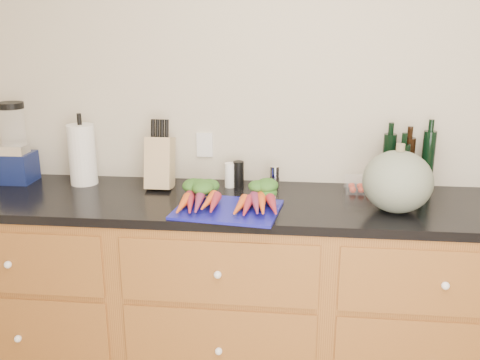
# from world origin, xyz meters

# --- Properties ---
(wall_back) EXTENTS (4.10, 0.05, 2.60)m
(wall_back) POSITION_xyz_m (0.00, 1.62, 1.30)
(wall_back) COLOR beige
(wall_back) RESTS_ON ground
(cabinets) EXTENTS (3.60, 0.64, 0.90)m
(cabinets) POSITION_xyz_m (0.00, 1.30, 0.45)
(cabinets) COLOR brown
(cabinets) RESTS_ON ground
(countertop) EXTENTS (3.64, 0.62, 0.04)m
(countertop) POSITION_xyz_m (0.00, 1.30, 0.92)
(countertop) COLOR black
(countertop) RESTS_ON cabinets
(cutting_board) EXTENTS (0.47, 0.38, 0.01)m
(cutting_board) POSITION_xyz_m (-0.43, 1.14, 0.95)
(cutting_board) COLOR #13148B
(cutting_board) RESTS_ON countertop
(carrots) EXTENTS (0.45, 0.33, 0.06)m
(carrots) POSITION_xyz_m (-0.43, 1.19, 0.98)
(carrots) COLOR #DF531A
(carrots) RESTS_ON cutting_board
(squash) EXTENTS (0.29, 0.29, 0.26)m
(squash) POSITION_xyz_m (0.28, 1.21, 1.07)
(squash) COLOR #576353
(squash) RESTS_ON countertop
(blender_appliance) EXTENTS (0.16, 0.16, 0.40)m
(blender_appliance) POSITION_xyz_m (-1.52, 1.46, 1.11)
(blender_appliance) COLOR #10194A
(blender_appliance) RESTS_ON countertop
(paper_towel) EXTENTS (0.13, 0.13, 0.30)m
(paper_towel) POSITION_xyz_m (-1.18, 1.46, 1.09)
(paper_towel) COLOR white
(paper_towel) RESTS_ON countertop
(knife_block) EXTENTS (0.12, 0.12, 0.24)m
(knife_block) POSITION_xyz_m (-0.79, 1.44, 1.06)
(knife_block) COLOR tan
(knife_block) RESTS_ON countertop
(grinder_salt) EXTENTS (0.05, 0.05, 0.12)m
(grinder_salt) POSITION_xyz_m (-0.46, 1.48, 1.00)
(grinder_salt) COLOR white
(grinder_salt) RESTS_ON countertop
(grinder_pepper) EXTENTS (0.05, 0.05, 0.13)m
(grinder_pepper) POSITION_xyz_m (-0.42, 1.48, 1.00)
(grinder_pepper) COLOR black
(grinder_pepper) RESTS_ON countertop
(canister_chrome) EXTENTS (0.05, 0.05, 0.11)m
(canister_chrome) POSITION_xyz_m (-0.24, 1.48, 0.99)
(canister_chrome) COLOR white
(canister_chrome) RESTS_ON countertop
(tomato_box) EXTENTS (0.15, 0.12, 0.07)m
(tomato_box) POSITION_xyz_m (0.16, 1.47, 0.97)
(tomato_box) COLOR white
(tomato_box) RESTS_ON countertop
(bottles) EXTENTS (0.24, 0.12, 0.29)m
(bottles) POSITION_xyz_m (0.37, 1.51, 1.07)
(bottles) COLOR black
(bottles) RESTS_ON countertop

